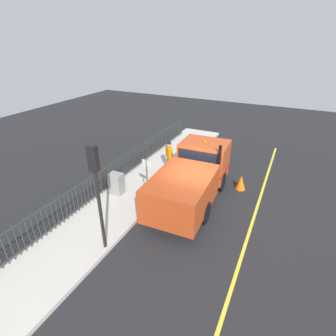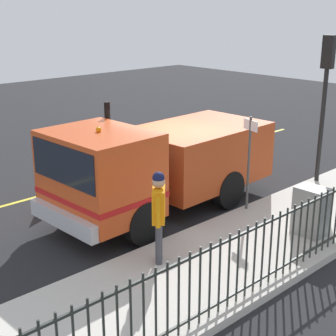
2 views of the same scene
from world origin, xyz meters
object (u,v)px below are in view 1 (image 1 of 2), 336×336
object	(u,v)px
work_truck	(194,174)
worker_standing	(169,153)
utility_cabinet	(116,184)
street_sign	(147,176)
traffic_cone	(241,182)
traffic_light_near	(96,179)

from	to	relation	value
work_truck	worker_standing	distance (m)	2.73
work_truck	utility_cabinet	size ratio (longest dim) A/B	5.78
work_truck	street_sign	size ratio (longest dim) A/B	2.69
utility_cabinet	street_sign	bearing A→B (deg)	175.39
utility_cabinet	traffic_cone	world-z (taller)	utility_cabinet
traffic_light_near	work_truck	bearing A→B (deg)	64.98
work_truck	traffic_cone	bearing A→B (deg)	42.55
work_truck	utility_cabinet	bearing A→B (deg)	-158.90
utility_cabinet	work_truck	bearing A→B (deg)	-156.84
worker_standing	traffic_cone	size ratio (longest dim) A/B	2.43
work_truck	worker_standing	xyz separation A→B (m)	(2.11, -1.73, -0.04)
traffic_light_near	street_sign	bearing A→B (deg)	83.39
worker_standing	utility_cabinet	world-z (taller)	worker_standing
worker_standing	traffic_light_near	xyz separation A→B (m)	(-0.50, 6.38, 1.69)
traffic_cone	work_truck	bearing A→B (deg)	44.61
work_truck	traffic_cone	size ratio (longest dim) A/B	8.15
traffic_light_near	utility_cabinet	world-z (taller)	traffic_light_near
traffic_light_near	utility_cabinet	size ratio (longest dim) A/B	3.76
traffic_cone	street_sign	xyz separation A→B (m)	(3.45, 3.44, 1.20)
utility_cabinet	street_sign	distance (m)	2.02
worker_standing	traffic_light_near	world-z (taller)	traffic_light_near
traffic_light_near	street_sign	xyz separation A→B (m)	(-0.04, -3.06, -1.39)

